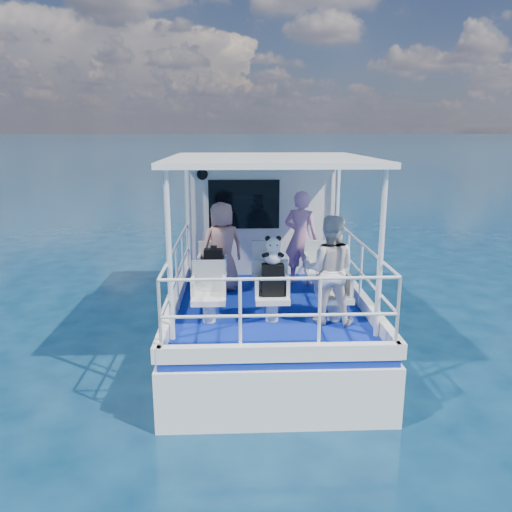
{
  "coord_description": "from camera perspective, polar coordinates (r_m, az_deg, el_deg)",
  "views": [
    {
      "loc": [
        -0.51,
        -7.83,
        3.54
      ],
      "look_at": [
        -0.2,
        -0.4,
        1.69
      ],
      "focal_mm": 35.0,
      "sensor_mm": 36.0,
      "label": 1
    }
  ],
  "objects": [
    {
      "name": "ground",
      "position": [
        8.61,
        1.24,
        -10.3
      ],
      "size": [
        2000.0,
        2000.0,
        0.0
      ],
      "primitive_type": "plane",
      "color": "#08223D",
      "rests_on": "ground"
    },
    {
      "name": "hull",
      "position": [
        9.53,
        0.86,
        -7.83
      ],
      "size": [
        3.0,
        7.0,
        1.6
      ],
      "primitive_type": "cube",
      "color": "white",
      "rests_on": "ground"
    },
    {
      "name": "deck",
      "position": [
        9.25,
        0.88,
        -2.94
      ],
      "size": [
        2.9,
        6.9,
        0.1
      ],
      "primitive_type": "cube",
      "color": "navy",
      "rests_on": "hull"
    },
    {
      "name": "cabin",
      "position": [
        10.26,
        0.49,
        5.34
      ],
      "size": [
        2.85,
        2.0,
        2.2
      ],
      "primitive_type": "cube",
      "color": "white",
      "rests_on": "deck"
    },
    {
      "name": "canopy",
      "position": [
        7.66,
        1.46,
        10.98
      ],
      "size": [
        3.0,
        3.2,
        0.08
      ],
      "primitive_type": "cube",
      "color": "white",
      "rests_on": "cabin"
    },
    {
      "name": "canopy_posts",
      "position": [
        7.76,
        1.43,
        2.52
      ],
      "size": [
        2.77,
        2.97,
        2.2
      ],
      "color": "white",
      "rests_on": "deck"
    },
    {
      "name": "railings",
      "position": [
        7.58,
        1.57,
        -2.41
      ],
      "size": [
        2.84,
        3.59,
        1.0
      ],
      "primitive_type": null,
      "color": "white",
      "rests_on": "deck"
    },
    {
      "name": "seat_port_fwd",
      "position": [
        8.41,
        -4.95,
        -3.02
      ],
      "size": [
        0.48,
        0.46,
        0.38
      ],
      "primitive_type": "cube",
      "color": "silver",
      "rests_on": "deck"
    },
    {
      "name": "seat_center_fwd",
      "position": [
        8.41,
        1.19,
        -2.96
      ],
      "size": [
        0.48,
        0.46,
        0.38
      ],
      "primitive_type": "cube",
      "color": "silver",
      "rests_on": "deck"
    },
    {
      "name": "seat_stbd_fwd",
      "position": [
        8.52,
        7.25,
        -2.86
      ],
      "size": [
        0.48,
        0.46,
        0.38
      ],
      "primitive_type": "cube",
      "color": "silver",
      "rests_on": "deck"
    },
    {
      "name": "seat_port_aft",
      "position": [
        7.18,
        -5.39,
        -6.05
      ],
      "size": [
        0.48,
        0.46,
        0.38
      ],
      "primitive_type": "cube",
      "color": "silver",
      "rests_on": "deck"
    },
    {
      "name": "seat_center_aft",
      "position": [
        7.18,
        1.84,
        -5.97
      ],
      "size": [
        0.48,
        0.46,
        0.38
      ],
      "primitive_type": "cube",
      "color": "silver",
      "rests_on": "deck"
    },
    {
      "name": "seat_stbd_aft",
      "position": [
        7.3,
        8.93,
        -5.8
      ],
      "size": [
        0.48,
        0.46,
        0.38
      ],
      "primitive_type": "cube",
      "color": "silver",
      "rests_on": "deck"
    },
    {
      "name": "passenger_port_fwd",
      "position": [
        8.44,
        -3.89,
        1.07
      ],
      "size": [
        0.68,
        0.59,
        1.52
      ],
      "primitive_type": "imported",
      "rotation": [
        0.0,
        0.0,
        3.53
      ],
      "color": "tan",
      "rests_on": "deck"
    },
    {
      "name": "passenger_stbd_fwd",
      "position": [
        8.83,
        5.16,
        2.1
      ],
      "size": [
        0.72,
        0.62,
        1.66
      ],
      "primitive_type": "imported",
      "rotation": [
        0.0,
        0.0,
        2.71
      ],
      "color": "pink",
      "rests_on": "deck"
    },
    {
      "name": "passenger_stbd_aft",
      "position": [
        7.05,
        8.37,
        -1.55
      ],
      "size": [
        0.86,
        0.74,
        1.54
      ],
      "primitive_type": "imported",
      "rotation": [
        0.0,
        0.0,
        2.92
      ],
      "color": "silver",
      "rests_on": "deck"
    },
    {
      "name": "backpack_port",
      "position": [
        8.24,
        -4.89,
        -0.55
      ],
      "size": [
        0.3,
        0.17,
        0.4
      ],
      "primitive_type": "cube",
      "color": "black",
      "rests_on": "seat_port_fwd"
    },
    {
      "name": "backpack_center",
      "position": [
        7.05,
        1.92,
        -2.76
      ],
      "size": [
        0.31,
        0.17,
        0.46
      ],
      "primitive_type": "cube",
      "color": "black",
      "rests_on": "seat_center_aft"
    },
    {
      "name": "compact_camera",
      "position": [
        8.17,
        -4.86,
        0.99
      ],
      "size": [
        0.1,
        0.06,
        0.06
      ],
      "primitive_type": "cube",
      "color": "black",
      "rests_on": "backpack_port"
    },
    {
      "name": "panda",
      "position": [
        6.95,
        1.96,
        0.66
      ],
      "size": [
        0.26,
        0.22,
        0.4
      ],
      "primitive_type": null,
      "color": "silver",
      "rests_on": "backpack_center"
    }
  ]
}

